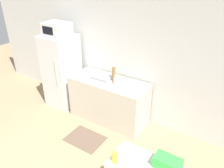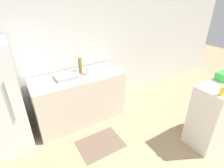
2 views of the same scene
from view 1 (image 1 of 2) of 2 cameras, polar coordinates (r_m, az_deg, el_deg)
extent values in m
cube|color=silver|center=(4.35, 5.19, 6.62)|extent=(8.00, 0.06, 2.60)
cube|color=silver|center=(5.07, -12.97, 3.30)|extent=(0.66, 0.65, 1.64)
cylinder|color=#B7B7BC|center=(4.68, -14.47, 2.70)|extent=(0.02, 0.02, 0.58)
cube|color=white|center=(4.76, -14.21, 13.78)|extent=(0.52, 0.40, 0.26)
cube|color=black|center=(4.67, -16.49, 13.22)|extent=(0.29, 0.01, 0.16)
cube|color=beige|center=(4.55, -0.87, -4.23)|extent=(1.60, 0.68, 0.90)
cube|color=#9EA3A8|center=(4.44, -2.52, 1.95)|extent=(0.40, 0.33, 0.06)
cylinder|color=olive|center=(4.26, 0.44, 2.60)|extent=(0.07, 0.07, 0.30)
cylinder|color=silver|center=(4.18, 0.96, 0.74)|extent=(0.08, 0.08, 0.12)
cube|color=green|center=(2.48, 14.32, -19.35)|extent=(0.28, 0.17, 0.12)
cylinder|color=yellow|center=(2.46, 0.73, -18.64)|extent=(0.07, 0.07, 0.12)
cube|color=brown|center=(4.31, -7.03, -13.98)|extent=(0.70, 0.52, 0.01)
camera|label=2|loc=(3.20, -46.20, 6.80)|focal=28.00mm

